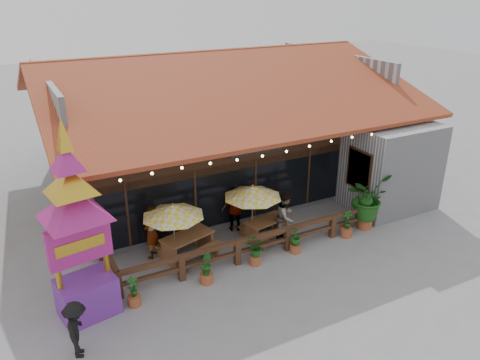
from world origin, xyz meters
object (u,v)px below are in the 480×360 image
thai_sign_tower (74,210)px  tropical_plant (367,198)px  umbrella_right (253,192)px  picnic_table_right (266,226)px  picnic_table_left (187,242)px  umbrella_left (173,211)px  pedestrian (77,330)px

thai_sign_tower → tropical_plant: (10.54, 0.29, -2.06)m
umbrella_right → picnic_table_right: size_ratio=1.22×
thai_sign_tower → picnic_table_left: bearing=22.2°
umbrella_left → tropical_plant: bearing=-8.5°
picnic_table_left → thai_sign_tower: bearing=-157.8°
umbrella_right → thai_sign_tower: 6.48m
picnic_table_right → tropical_plant: tropical_plant is taller
picnic_table_left → thai_sign_tower: (-3.64, -1.49, 2.72)m
thai_sign_tower → pedestrian: bearing=-108.9°
umbrella_right → picnic_table_left: size_ratio=1.04×
umbrella_left → picnic_table_right: umbrella_left is taller
picnic_table_right → thai_sign_tower: thai_sign_tower is taller
umbrella_right → pedestrian: (-6.71, -3.03, -1.17)m
picnic_table_left → picnic_table_right: (3.07, -0.13, -0.06)m
umbrella_right → pedestrian: umbrella_right is taller
thai_sign_tower → tropical_plant: size_ratio=2.87×
umbrella_left → thai_sign_tower: thai_sign_tower is taller
picnic_table_left → umbrella_left: bearing=-169.2°
picnic_table_right → thai_sign_tower: 7.39m
picnic_table_left → pedestrian: pedestrian is taller
umbrella_right → picnic_table_left: (-2.53, 0.03, -1.38)m
picnic_table_left → thai_sign_tower: 4.78m
umbrella_left → pedestrian: (-3.70, -2.97, -1.15)m
thai_sign_tower → tropical_plant: thai_sign_tower is taller
umbrella_left → tropical_plant: 7.49m
umbrella_right → thai_sign_tower: (-6.18, -1.46, 1.34)m
picnic_table_left → picnic_table_right: 3.07m
picnic_table_right → umbrella_left: bearing=179.4°
umbrella_left → pedestrian: size_ratio=1.41×
umbrella_left → umbrella_right: bearing=1.2°
picnic_table_right → pedestrian: 7.82m
umbrella_right → picnic_table_right: umbrella_right is taller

